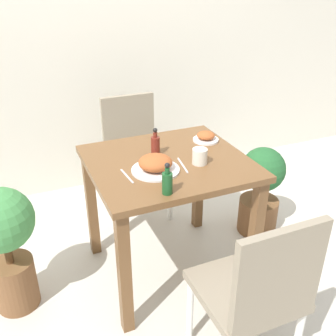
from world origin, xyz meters
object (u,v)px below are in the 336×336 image
(food_plate, at_px, (155,164))
(side_plate, at_px, (206,137))
(potted_plant_right, at_px, (261,189))
(chair_near, at_px, (257,290))
(sauce_bottle, at_px, (167,182))
(drink_cup, at_px, (200,156))
(condiment_bottle, at_px, (155,144))
(chair_far, at_px, (134,150))
(potted_plant_left, at_px, (5,240))

(food_plate, relative_size, side_plate, 1.61)
(potted_plant_right, bearing_deg, side_plate, 175.78)
(chair_near, height_order, sauce_bottle, sauce_bottle)
(drink_cup, distance_m, potted_plant_right, 0.81)
(condiment_bottle, bearing_deg, potted_plant_right, 2.09)
(chair_far, relative_size, drink_cup, 10.41)
(chair_far, bearing_deg, chair_near, -89.39)
(side_plate, xyz_separation_m, potted_plant_right, (0.44, -0.03, -0.45))
(chair_near, bearing_deg, chair_far, -89.39)
(drink_cup, relative_size, sauce_bottle, 0.54)
(chair_near, bearing_deg, food_plate, -76.08)
(drink_cup, xyz_separation_m, condiment_bottle, (-0.18, 0.20, 0.02))
(chair_near, height_order, chair_far, same)
(drink_cup, height_order, potted_plant_right, drink_cup)
(drink_cup, bearing_deg, potted_plant_left, 170.77)
(chair_near, xyz_separation_m, potted_plant_right, (0.69, 0.93, -0.16))
(chair_near, distance_m, sauce_bottle, 0.61)
(potted_plant_right, bearing_deg, potted_plant_left, -177.81)
(chair_far, height_order, potted_plant_left, chair_far)
(food_plate, bearing_deg, chair_far, 79.38)
(sauce_bottle, bearing_deg, side_plate, 46.38)
(sauce_bottle, bearing_deg, chair_far, 79.95)
(food_plate, relative_size, condiment_bottle, 1.58)
(food_plate, xyz_separation_m, drink_cup, (0.25, -0.01, 0.00))
(sauce_bottle, xyz_separation_m, condiment_bottle, (0.11, 0.43, 0.00))
(side_plate, bearing_deg, potted_plant_left, -175.52)
(food_plate, height_order, sauce_bottle, sauce_bottle)
(sauce_bottle, xyz_separation_m, potted_plant_right, (0.90, 0.46, -0.48))
(chair_near, distance_m, drink_cup, 0.77)
(potted_plant_right, bearing_deg, condiment_bottle, -177.91)
(food_plate, xyz_separation_m, side_plate, (0.43, 0.25, -0.01))
(condiment_bottle, height_order, potted_plant_right, condiment_bottle)
(chair_near, distance_m, potted_plant_left, 1.30)
(chair_far, bearing_deg, drink_cup, -83.86)
(potted_plant_left, height_order, potted_plant_right, potted_plant_left)
(side_plate, xyz_separation_m, potted_plant_left, (-1.22, -0.10, -0.35))
(food_plate, bearing_deg, condiment_bottle, 68.51)
(potted_plant_right, bearing_deg, sauce_bottle, -153.22)
(food_plate, distance_m, sauce_bottle, 0.24)
(chair_near, distance_m, chair_far, 1.56)
(condiment_bottle, bearing_deg, food_plate, -111.49)
(condiment_bottle, relative_size, potted_plant_left, 0.22)
(potted_plant_right, bearing_deg, food_plate, -165.73)
(side_plate, bearing_deg, chair_near, -104.86)
(chair_far, bearing_deg, potted_plant_right, -41.59)
(sauce_bottle, relative_size, condiment_bottle, 1.00)
(chair_near, xyz_separation_m, chair_far, (-0.02, 1.56, 0.00))
(side_plate, height_order, drink_cup, drink_cup)
(food_plate, distance_m, potted_plant_left, 0.88)
(chair_far, bearing_deg, potted_plant_left, -143.85)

